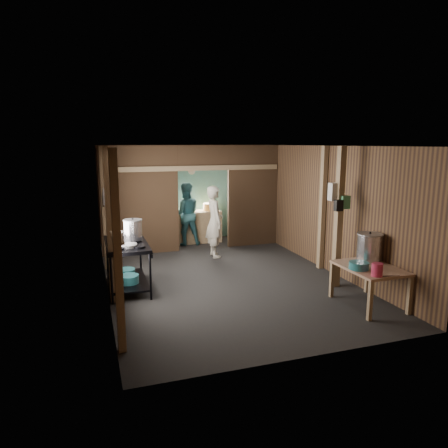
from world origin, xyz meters
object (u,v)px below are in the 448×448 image
object	(u,v)px
prep_table	(369,286)
cook	(214,222)
pink_bucket	(377,270)
yellow_tub	(210,207)
gas_range	(127,266)
stock_pot	(369,248)
stove_pot_large	(133,229)

from	to	relation	value
prep_table	cook	world-z (taller)	cook
pink_bucket	yellow_tub	size ratio (longest dim) A/B	0.57
pink_bucket	cook	bearing A→B (deg)	107.68
gas_range	stock_pot	distance (m)	4.30
prep_table	stove_pot_large	world-z (taller)	stove_pot_large
yellow_tub	cook	size ratio (longest dim) A/B	0.21
stove_pot_large	pink_bucket	world-z (taller)	stove_pot_large
stove_pot_large	prep_table	bearing A→B (deg)	-34.90
stove_pot_large	cook	world-z (taller)	cook
pink_bucket	yellow_tub	xyz separation A→B (m)	(-0.99, 5.68, 0.18)
pink_bucket	cook	size ratio (longest dim) A/B	0.12
prep_table	stock_pot	distance (m)	0.66
gas_range	prep_table	size ratio (longest dim) A/B	1.33
pink_bucket	yellow_tub	distance (m)	5.77
stove_pot_large	gas_range	bearing A→B (deg)	-112.06
prep_table	pink_bucket	bearing A→B (deg)	-116.10
stock_pot	gas_range	bearing A→B (deg)	155.64
stock_pot	pink_bucket	bearing A→B (deg)	-118.78
stock_pot	cook	distance (m)	3.83
stock_pot	yellow_tub	size ratio (longest dim) A/B	1.43
prep_table	stove_pot_large	bearing A→B (deg)	145.10
gas_range	stock_pot	bearing A→B (deg)	-24.36
stove_pot_large	pink_bucket	xyz separation A→B (m)	(3.33, -2.91, -0.28)
prep_table	stock_pot	world-z (taller)	stock_pot
stove_pot_large	pink_bucket	distance (m)	4.43
stock_pot	cook	xyz separation A→B (m)	(-1.72, 3.42, -0.06)
stock_pot	pink_bucket	size ratio (longest dim) A/B	2.51
yellow_tub	prep_table	bearing A→B (deg)	-77.04
gas_range	cook	distance (m)	2.76
gas_range	yellow_tub	distance (m)	4.09
pink_bucket	yellow_tub	world-z (taller)	yellow_tub
yellow_tub	cook	xyz separation A→B (m)	(-0.33, -1.54, -0.11)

